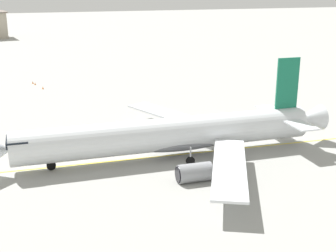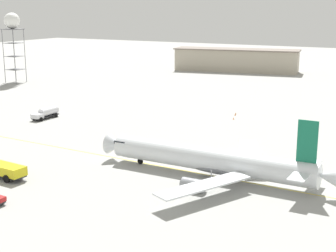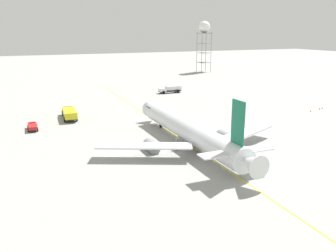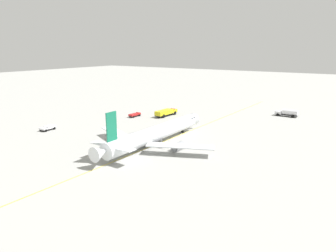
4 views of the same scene
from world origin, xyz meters
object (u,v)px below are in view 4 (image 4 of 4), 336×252
Objects in this scene: airliner_main at (154,135)px; fire_tender_truck at (166,112)px; pushback_tug_truck at (48,128)px; ops_pickup_truck at (135,115)px; fuel_tanker_truck at (287,113)px.

fire_tender_truck is (-32.52, -18.00, -1.33)m from airliner_main.
fire_tender_truck is 43.89m from pushback_tug_truck.
airliner_main is 8.33× the size of ops_pickup_truck.
fuel_tanker_truck reaches higher than pushback_tug_truck.
ops_pickup_truck is at bearing 36.05° from fuel_tanker_truck.
fuel_tanker_truck is at bearing -53.74° from fire_tender_truck.
fuel_tanker_truck is at bearing -54.73° from ops_pickup_truck.
airliner_main is 62.05m from fuel_tanker_truck.
ops_pickup_truck is at bearing 157.59° from pushback_tug_truck.
fire_tender_truck is at bearing 29.50° from airliner_main.
pushback_tug_truck is (31.33, -10.54, 0.00)m from ops_pickup_truck.
fuel_tanker_truck is 59.60m from ops_pickup_truck.
pushback_tug_truck is at bearing 49.26° from fuel_tanker_truck.
fuel_tanker_truck reaches higher than ops_pickup_truck.
airliner_main reaches higher than pushback_tug_truck.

